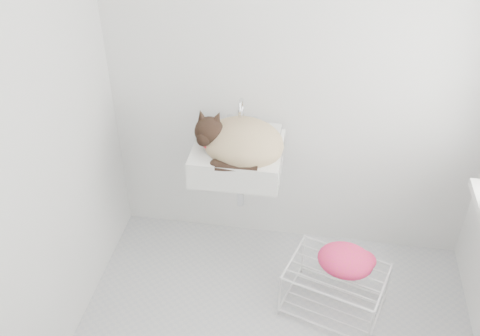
# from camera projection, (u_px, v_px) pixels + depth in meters

# --- Properties ---
(back_wall) EXTENTS (2.20, 0.02, 2.50)m
(back_wall) POSITION_uv_depth(u_px,v_px,m) (298.00, 63.00, 2.94)
(back_wall) COLOR silver
(back_wall) RESTS_ON ground
(left_wall) EXTENTS (0.02, 2.00, 2.50)m
(left_wall) POSITION_uv_depth(u_px,v_px,m) (21.00, 148.00, 2.29)
(left_wall) COLOR silver
(left_wall) RESTS_ON ground
(sink) EXTENTS (0.49, 0.43, 0.20)m
(sink) POSITION_uv_depth(u_px,v_px,m) (238.00, 146.00, 3.01)
(sink) COLOR white
(sink) RESTS_ON back_wall
(faucet) EXTENTS (0.18, 0.13, 0.18)m
(faucet) POSITION_uv_depth(u_px,v_px,m) (243.00, 108.00, 3.07)
(faucet) COLOR silver
(faucet) RESTS_ON sink
(cat) EXTENTS (0.52, 0.46, 0.30)m
(cat) POSITION_uv_depth(u_px,v_px,m) (239.00, 142.00, 2.97)
(cat) COLOR tan
(cat) RESTS_ON sink
(wire_rack) EXTENTS (0.61, 0.50, 0.31)m
(wire_rack) POSITION_uv_depth(u_px,v_px,m) (334.00, 290.00, 3.08)
(wire_rack) COLOR silver
(wire_rack) RESTS_ON floor
(towel) EXTENTS (0.35, 0.28, 0.13)m
(towel) POSITION_uv_depth(u_px,v_px,m) (345.00, 265.00, 2.98)
(towel) COLOR #D24F0C
(towel) RESTS_ON wire_rack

